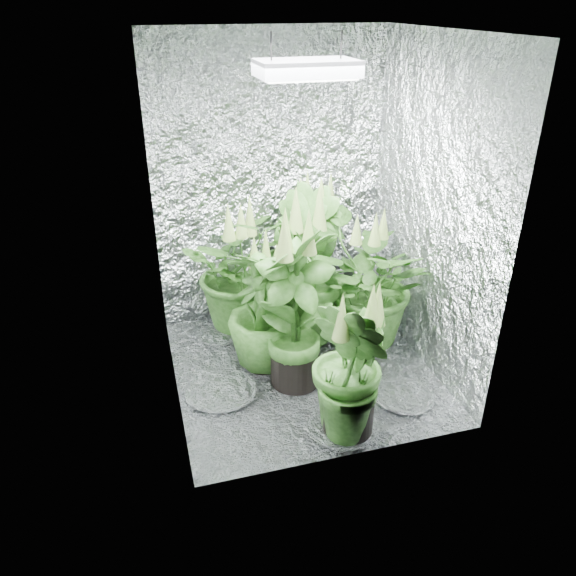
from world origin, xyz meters
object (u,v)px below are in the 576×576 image
at_px(plant_b, 316,255).
at_px(plant_d, 263,310).
at_px(plant_e, 369,286).
at_px(grow_lamp, 306,69).
at_px(plant_c, 305,271).
at_px(plant_a, 241,269).
at_px(plant_g, 351,370).
at_px(plant_f, 296,309).
at_px(circulation_fan, 355,295).

bearing_deg(plant_b, plant_d, -135.24).
bearing_deg(plant_e, grow_lamp, -163.63).
height_order(grow_lamp, plant_c, grow_lamp).
bearing_deg(plant_d, plant_a, 93.31).
xyz_separation_m(plant_a, plant_e, (0.75, -0.49, 0.01)).
bearing_deg(plant_a, plant_g, -76.08).
relative_size(plant_d, plant_g, 0.95).
distance_m(plant_e, plant_g, 0.90).
bearing_deg(grow_lamp, plant_a, 111.61).
height_order(grow_lamp, plant_d, grow_lamp).
bearing_deg(plant_c, plant_f, -113.73).
xyz_separation_m(grow_lamp, plant_c, (0.13, 0.36, -1.31)).
xyz_separation_m(plant_a, plant_d, (0.03, -0.51, -0.05)).
height_order(plant_g, circulation_fan, plant_g).
bearing_deg(plant_a, circulation_fan, -3.45).
height_order(plant_c, plant_e, plant_c).
xyz_separation_m(grow_lamp, plant_e, (0.50, 0.15, -1.36)).
xyz_separation_m(plant_a, plant_g, (0.32, -1.28, -0.03)).
xyz_separation_m(plant_d, circulation_fan, (0.82, 0.46, -0.25)).
height_order(plant_a, circulation_fan, plant_a).
xyz_separation_m(plant_b, circulation_fan, (0.30, -0.05, -0.35)).
height_order(plant_c, circulation_fan, plant_c).
relative_size(plant_d, plant_f, 0.78).
relative_size(plant_b, plant_f, 0.95).
distance_m(grow_lamp, plant_a, 1.53).
height_order(plant_a, plant_d, plant_a).
relative_size(plant_f, plant_g, 1.22).
bearing_deg(plant_b, plant_g, -100.17).
bearing_deg(plant_g, plant_c, 86.44).
distance_m(plant_b, plant_f, 0.83).
bearing_deg(circulation_fan, plant_d, -155.90).
height_order(plant_f, plant_g, plant_f).
xyz_separation_m(plant_f, plant_g, (0.14, -0.53, -0.10)).
distance_m(plant_f, circulation_fan, 1.04).
xyz_separation_m(plant_e, circulation_fan, (0.10, 0.44, -0.31)).
relative_size(plant_e, plant_f, 0.94).
distance_m(plant_g, circulation_fan, 1.37).
bearing_deg(plant_e, plant_d, -178.46).
height_order(grow_lamp, plant_a, grow_lamp).
bearing_deg(plant_c, grow_lamp, -109.25).
bearing_deg(plant_d, plant_e, 1.54).
bearing_deg(plant_g, circulation_fan, 66.51).
height_order(plant_e, plant_f, plant_f).
distance_m(plant_d, circulation_fan, 0.98).
height_order(plant_a, plant_e, same).
distance_m(grow_lamp, plant_d, 1.44).
distance_m(plant_e, plant_f, 0.63).
relative_size(grow_lamp, circulation_fan, 1.39).
relative_size(plant_b, plant_e, 1.01).
distance_m(plant_d, plant_f, 0.30).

